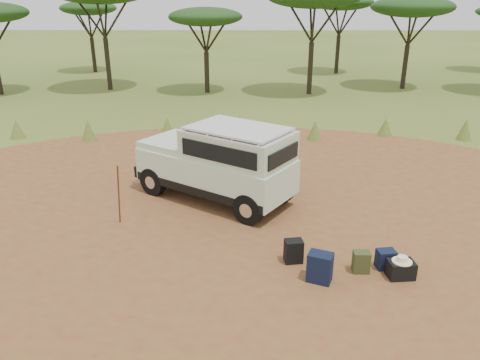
{
  "coord_description": "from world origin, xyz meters",
  "views": [
    {
      "loc": [
        0.16,
        -9.6,
        5.44
      ],
      "look_at": [
        0.07,
        1.55,
        1.0
      ],
      "focal_mm": 35.0,
      "sensor_mm": 36.0,
      "label": 1
    }
  ],
  "objects_px": {
    "hard_case": "(401,269)",
    "walking_staff": "(119,195)",
    "backpack_navy": "(320,267)",
    "safari_vehicle": "(219,164)",
    "backpack_olive": "(361,262)",
    "duffel_navy": "(386,259)",
    "backpack_black": "(294,251)"
  },
  "relations": [
    {
      "from": "backpack_olive",
      "to": "duffel_navy",
      "type": "bearing_deg",
      "value": 16.98
    },
    {
      "from": "backpack_navy",
      "to": "duffel_navy",
      "type": "xyz_separation_m",
      "value": [
        1.48,
        0.5,
        -0.1
      ]
    },
    {
      "from": "walking_staff",
      "to": "hard_case",
      "type": "xyz_separation_m",
      "value": [
        6.31,
        -2.27,
        -0.66
      ]
    },
    {
      "from": "backpack_navy",
      "to": "duffel_navy",
      "type": "height_order",
      "value": "backpack_navy"
    },
    {
      "from": "backpack_olive",
      "to": "duffel_navy",
      "type": "distance_m",
      "value": 0.58
    },
    {
      "from": "safari_vehicle",
      "to": "duffel_navy",
      "type": "distance_m",
      "value": 5.2
    },
    {
      "from": "backpack_black",
      "to": "duffel_navy",
      "type": "height_order",
      "value": "backpack_black"
    },
    {
      "from": "backpack_olive",
      "to": "duffel_navy",
      "type": "height_order",
      "value": "backpack_olive"
    },
    {
      "from": "safari_vehicle",
      "to": "backpack_olive",
      "type": "distance_m",
      "value": 4.93
    },
    {
      "from": "duffel_navy",
      "to": "hard_case",
      "type": "relative_size",
      "value": 0.8
    },
    {
      "from": "backpack_olive",
      "to": "backpack_black",
      "type": "bearing_deg",
      "value": 165.51
    },
    {
      "from": "safari_vehicle",
      "to": "hard_case",
      "type": "height_order",
      "value": "safari_vehicle"
    },
    {
      "from": "backpack_navy",
      "to": "walking_staff",
      "type": "bearing_deg",
      "value": 174.76
    },
    {
      "from": "backpack_navy",
      "to": "hard_case",
      "type": "height_order",
      "value": "backpack_navy"
    },
    {
      "from": "backpack_olive",
      "to": "backpack_navy",
      "type": "bearing_deg",
      "value": -158.47
    },
    {
      "from": "backpack_navy",
      "to": "safari_vehicle",
      "type": "bearing_deg",
      "value": 141.03
    },
    {
      "from": "backpack_navy",
      "to": "backpack_olive",
      "type": "xyz_separation_m",
      "value": [
        0.92,
        0.34,
        -0.08
      ]
    },
    {
      "from": "walking_staff",
      "to": "duffel_navy",
      "type": "xyz_separation_m",
      "value": [
        6.09,
        -1.91,
        -0.63
      ]
    },
    {
      "from": "backpack_black",
      "to": "backpack_navy",
      "type": "height_order",
      "value": "backpack_navy"
    },
    {
      "from": "safari_vehicle",
      "to": "backpack_olive",
      "type": "bearing_deg",
      "value": -15.69
    },
    {
      "from": "hard_case",
      "to": "safari_vehicle",
      "type": "bearing_deg",
      "value": 129.13
    },
    {
      "from": "hard_case",
      "to": "walking_staff",
      "type": "bearing_deg",
      "value": 154.35
    },
    {
      "from": "hard_case",
      "to": "duffel_navy",
      "type": "bearing_deg",
      "value": 115.17
    },
    {
      "from": "backpack_olive",
      "to": "duffel_navy",
      "type": "xyz_separation_m",
      "value": [
        0.56,
        0.16,
        -0.03
      ]
    },
    {
      "from": "safari_vehicle",
      "to": "duffel_navy",
      "type": "relative_size",
      "value": 11.19
    },
    {
      "from": "backpack_black",
      "to": "backpack_olive",
      "type": "xyz_separation_m",
      "value": [
        1.37,
        -0.39,
        -0.03
      ]
    },
    {
      "from": "backpack_black",
      "to": "backpack_olive",
      "type": "distance_m",
      "value": 1.43
    },
    {
      "from": "hard_case",
      "to": "backpack_navy",
      "type": "bearing_deg",
      "value": 178.87
    },
    {
      "from": "duffel_navy",
      "to": "backpack_navy",
      "type": "bearing_deg",
      "value": -169.36
    },
    {
      "from": "walking_staff",
      "to": "backpack_black",
      "type": "distance_m",
      "value": 4.52
    },
    {
      "from": "duffel_navy",
      "to": "hard_case",
      "type": "distance_m",
      "value": 0.42
    },
    {
      "from": "duffel_navy",
      "to": "walking_staff",
      "type": "bearing_deg",
      "value": 154.6
    }
  ]
}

